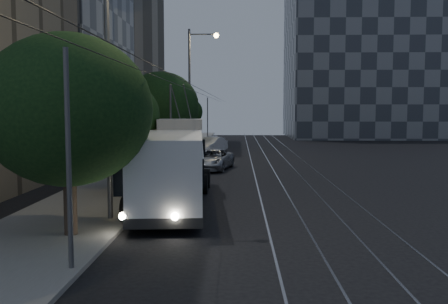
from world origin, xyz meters
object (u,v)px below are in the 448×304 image
Objects in this scene: car_white_c at (211,145)px; car_white_d at (213,141)px; streetlamp_near at (118,50)px; pickup_silver at (212,159)px; trolleybus at (173,165)px; car_white_a at (192,159)px; car_white_b at (198,152)px; streetlamp_far at (194,82)px.

car_white_c reaches higher than car_white_d.
car_white_c is at bearing 86.48° from streetlamp_near.
car_white_d is (-0.92, 20.58, -0.02)m from pickup_silver.
streetlamp_near reaches higher than trolleybus.
pickup_silver is (1.11, 12.85, -1.05)m from trolleybus.
car_white_a is 18.84m from car_white_d.
trolleybus is at bearing -99.23° from car_white_d.
trolleybus is 26.53m from car_white_c.
pickup_silver is 1.08× the size of car_white_b.
streetlamp_near is 25.97m from streetlamp_far.
car_white_b is 0.43× the size of streetlamp_far.
pickup_silver is 0.48× the size of streetlamp_near.
car_white_a is (-1.57, 1.76, -0.12)m from pickup_silver.
car_white_b is 0.44× the size of streetlamp_near.
trolleybus reaches higher than pickup_silver.
car_white_b is 24.46m from streetlamp_near.
car_white_b is 1.16× the size of car_white_d.
car_white_d is at bearing 71.15° from car_white_b.
car_white_c is 1.13× the size of car_white_d.
car_white_b is 1.03× the size of car_white_c.
pickup_silver is at bearing -96.34° from car_white_d.
streetlamp_far reaches higher than pickup_silver.
trolleybus is 19.81m from car_white_b.
streetlamp_far is at bearing -104.49° from car_white_d.
trolleybus is 22.62m from streetlamp_far.
pickup_silver is 20.60m from car_white_d.
trolleybus is 2.66× the size of car_white_b.
streetlamp_far reaches higher than car_white_c.
pickup_silver is 7.10m from car_white_b.
car_white_c is (-0.77, 13.66, 0.05)m from pickup_silver.
pickup_silver is at bearing -93.35° from car_white_b.
pickup_silver reaches higher than car_white_d.
streetlamp_far is (-0.93, 22.03, 5.04)m from trolleybus.
streetlamp_far is at bearing -84.89° from car_white_c.
pickup_silver is 11.20m from streetlamp_far.
car_white_a is 0.32× the size of streetlamp_far.
pickup_silver is at bearing 81.05° from streetlamp_near.
streetlamp_near is (-1.72, -37.37, 5.90)m from car_white_d.
streetlamp_near is (-2.64, -16.79, 5.88)m from pickup_silver.
trolleybus is 3.59× the size of car_white_a.
car_white_b is at bearing -101.63° from car_white_d.
car_white_a is 0.86× the size of car_white_d.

